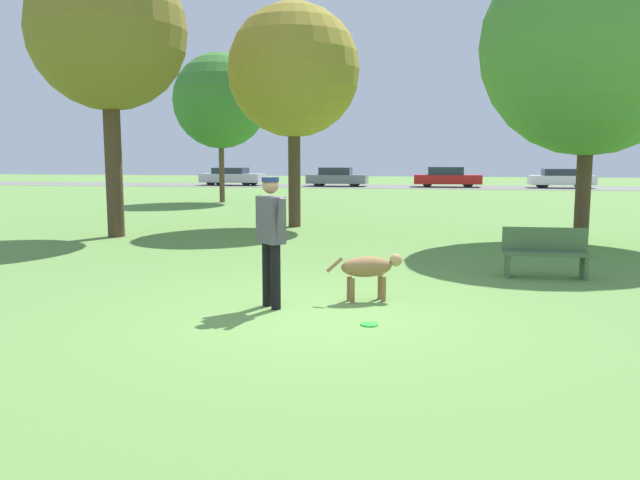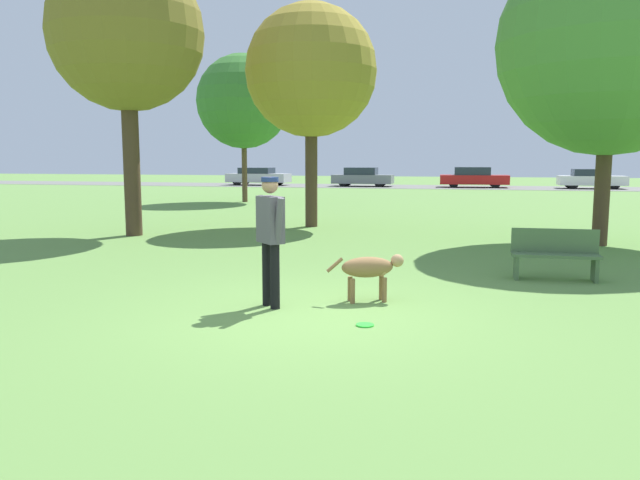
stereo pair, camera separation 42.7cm
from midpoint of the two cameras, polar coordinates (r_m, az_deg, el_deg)
ground_plane at (r=8.15m, az=0.54°, el=-6.83°), size 120.00×120.00×0.00m
far_road_strip at (r=43.88m, az=11.25°, el=4.77°), size 120.00×6.00×0.01m
person at (r=8.38m, az=-3.11°, el=0.93°), size 0.56×0.57×1.77m
dog at (r=8.82m, az=6.00°, el=-2.63°), size 1.07×0.57×0.67m
frisbee at (r=7.65m, az=5.74°, el=-7.75°), size 0.22×0.22×0.02m
tree_far_left at (r=28.91m, az=-6.59°, el=12.47°), size 4.22×4.22×6.65m
tree_mid_center at (r=18.48m, az=-0.13°, el=15.17°), size 3.79×3.79×6.39m
tree_near_right at (r=16.03m, az=25.78°, el=15.88°), size 5.00×5.00×7.06m
tree_near_left at (r=17.13m, az=-16.57°, el=17.58°), size 3.90×3.90×7.08m
parked_car_silver at (r=46.23m, az=-5.42°, el=5.82°), size 4.60×2.02×1.29m
parked_car_grey at (r=44.20m, az=4.18°, el=5.75°), size 4.22×1.85×1.33m
parked_car_red at (r=43.85m, az=14.14°, el=5.57°), size 4.60×1.97×1.38m
parked_car_white at (r=44.55m, az=23.82°, el=5.14°), size 4.17×1.74×1.28m
park_bench at (r=11.16m, az=21.73°, el=-1.09°), size 1.41×0.44×0.84m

